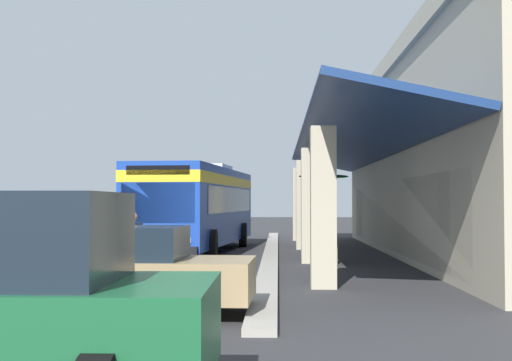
{
  "coord_description": "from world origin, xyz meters",
  "views": [
    {
      "loc": [
        23.05,
        3.76,
        1.88
      ],
      "look_at": [
        1.52,
        3.06,
        2.56
      ],
      "focal_mm": 47.75,
      "sensor_mm": 36.0,
      "label": 1
    }
  ],
  "objects_px": {
    "parked_suv_blue": "(29,223)",
    "pedestrian": "(132,247)",
    "transit_bus": "(198,203)",
    "parked_sedan_tan": "(118,269)",
    "potted_palm": "(325,238)"
  },
  "relations": [
    {
      "from": "parked_sedan_tan",
      "to": "parked_suv_blue",
      "type": "xyz_separation_m",
      "value": [
        -16.7,
        -7.72,
        0.27
      ]
    },
    {
      "from": "parked_sedan_tan",
      "to": "potted_palm",
      "type": "distance_m",
      "value": 10.47
    },
    {
      "from": "transit_bus",
      "to": "potted_palm",
      "type": "distance_m",
      "value": 6.49
    },
    {
      "from": "transit_bus",
      "to": "pedestrian",
      "type": "bearing_deg",
      "value": -0.13
    },
    {
      "from": "parked_suv_blue",
      "to": "pedestrian",
      "type": "distance_m",
      "value": 15.65
    },
    {
      "from": "transit_bus",
      "to": "potted_palm",
      "type": "bearing_deg",
      "value": 44.17
    },
    {
      "from": "transit_bus",
      "to": "parked_suv_blue",
      "type": "distance_m",
      "value": 7.81
    },
    {
      "from": "pedestrian",
      "to": "transit_bus",
      "type": "bearing_deg",
      "value": 179.87
    },
    {
      "from": "parked_suv_blue",
      "to": "parked_sedan_tan",
      "type": "bearing_deg",
      "value": 24.81
    },
    {
      "from": "transit_bus",
      "to": "parked_sedan_tan",
      "type": "bearing_deg",
      "value": 1.45
    },
    {
      "from": "parked_suv_blue",
      "to": "transit_bus",
      "type": "bearing_deg",
      "value": 71.39
    },
    {
      "from": "parked_sedan_tan",
      "to": "parked_suv_blue",
      "type": "distance_m",
      "value": 18.4
    },
    {
      "from": "parked_sedan_tan",
      "to": "potted_palm",
      "type": "height_order",
      "value": "potted_palm"
    },
    {
      "from": "potted_palm",
      "to": "parked_sedan_tan",
      "type": "bearing_deg",
      "value": -23.06
    },
    {
      "from": "transit_bus",
      "to": "parked_sedan_tan",
      "type": "distance_m",
      "value": 14.27
    }
  ]
}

